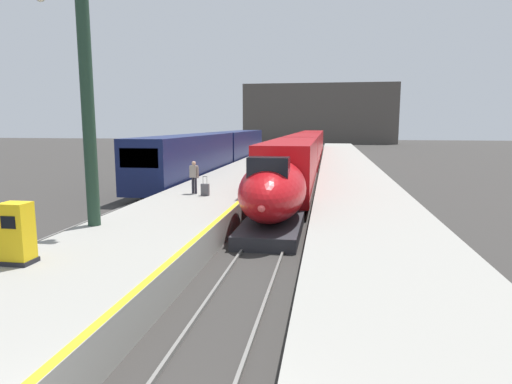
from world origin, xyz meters
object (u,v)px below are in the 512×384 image
Objects in this scene: passenger_near_edge at (194,175)px; ticket_machine_yellow at (17,236)px; highspeed_train_main at (304,152)px; regional_train_adjacent at (219,150)px; station_column_mid at (86,72)px; rolling_suitcase at (205,190)px.

passenger_near_edge is 1.06× the size of ticket_machine_yellow.
highspeed_train_main reaches higher than passenger_near_edge.
regional_train_adjacent is at bearing -169.08° from highspeed_train_main.
regional_train_adjacent is at bearing 94.66° from station_column_mid.
regional_train_adjacent is 20.48m from rolling_suitcase.
rolling_suitcase is (0.72, -0.52, -0.69)m from passenger_near_edge.
passenger_near_edge is 1.72× the size of rolling_suitcase.
rolling_suitcase is at bearing -77.85° from regional_train_adjacent.
station_column_mid reaches higher than passenger_near_edge.
highspeed_train_main is 57.94× the size of rolling_suitcase.
rolling_suitcase is (-3.79, -21.57, -0.60)m from highspeed_train_main.
station_column_mid is 5.48× the size of ticket_machine_yellow.
regional_train_adjacent reaches higher than rolling_suitcase.
regional_train_adjacent is at bearing 100.43° from passenger_near_edge.
highspeed_train_main is at bearing 10.92° from regional_train_adjacent.
station_column_mid reaches higher than highspeed_train_main.
highspeed_train_main is 35.56× the size of ticket_machine_yellow.
rolling_suitcase is at bearing -35.84° from passenger_near_edge.
regional_train_adjacent is at bearing 94.65° from ticket_machine_yellow.
regional_train_adjacent is 27.41m from station_column_mid.
passenger_near_edge is at bearing -102.10° from highspeed_train_main.
station_column_mid is 8.77m from passenger_near_edge.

